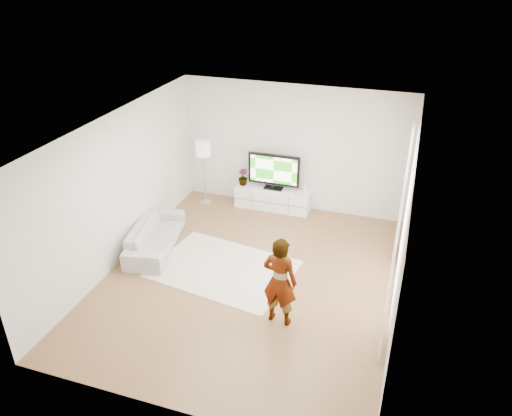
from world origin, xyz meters
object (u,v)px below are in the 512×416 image
(player, at_px, (280,281))
(floor_lamp, at_px, (203,152))
(sofa, at_px, (155,236))
(rug, at_px, (223,269))
(media_console, at_px, (273,198))
(television, at_px, (274,170))

(player, height_order, floor_lamp, player)
(player, xyz_separation_m, sofa, (-2.90, 1.33, -0.49))
(rug, bearing_deg, player, -37.68)
(media_console, xyz_separation_m, television, (-0.00, 0.03, 0.68))
(media_console, height_order, floor_lamp, floor_lamp)
(television, distance_m, floor_lamp, 1.61)
(rug, bearing_deg, media_console, 86.21)
(media_console, relative_size, floor_lamp, 1.14)
(floor_lamp, bearing_deg, player, -51.49)
(media_console, xyz_separation_m, player, (1.19, -3.68, 0.53))
(rug, relative_size, sofa, 1.30)
(media_console, distance_m, rug, 2.64)
(television, height_order, player, player)
(media_console, distance_m, player, 3.90)
(rug, relative_size, player, 1.63)
(media_console, relative_size, player, 1.12)
(player, bearing_deg, floor_lamp, -45.15)
(rug, xyz_separation_m, player, (1.36, -1.05, 0.76))
(player, bearing_deg, television, -65.86)
(television, xyz_separation_m, rug, (-0.17, -2.65, -0.91))
(television, bearing_deg, player, -72.20)
(media_console, xyz_separation_m, rug, (-0.17, -2.62, -0.23))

